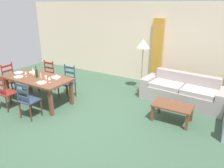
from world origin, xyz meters
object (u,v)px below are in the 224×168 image
at_px(coffee_cup_primary, 46,77).
at_px(wine_glass_far_right, 56,76).
at_px(dining_chair_head_west, 11,79).
at_px(standing_lamp, 143,47).
at_px(dining_chair_near_left, 5,92).
at_px(dining_chair_far_right, 68,82).
at_px(couch, 183,92).
at_px(wine_glass_near_right, 49,78).
at_px(dining_chair_near_right, 28,100).
at_px(wine_bottle, 37,73).
at_px(wine_glass_far_left, 33,71).
at_px(dining_chair_far_left, 47,76).
at_px(wine_glass_near_left, 26,73).
at_px(dining_table, 38,80).
at_px(coffee_table, 173,107).

bearing_deg(coffee_cup_primary, wine_glass_far_right, 20.43).
distance_m(dining_chair_head_west, standing_lamp, 4.10).
bearing_deg(dining_chair_near_left, coffee_cup_primary, 46.03).
relative_size(dining_chair_far_right, couch, 0.41).
xyz_separation_m(wine_glass_near_right, couch, (2.84, 2.24, -0.57)).
distance_m(dining_chair_near_right, standing_lamp, 3.57).
distance_m(wine_bottle, couch, 4.08).
bearing_deg(dining_chair_near_right, wine_bottle, 122.73).
xyz_separation_m(dining_chair_head_west, wine_glass_far_left, (0.89, 0.13, 0.38)).
bearing_deg(wine_glass_far_right, dining_chair_far_left, 149.07).
bearing_deg(wine_glass_far_right, wine_glass_near_right, -88.22).
xyz_separation_m(dining_chair_far_right, standing_lamp, (1.66, 1.58, 0.93)).
relative_size(wine_glass_far_left, coffee_cup_primary, 1.79).
bearing_deg(wine_glass_far_right, wine_glass_near_left, -164.47).
bearing_deg(wine_glass_far_left, dining_chair_far_right, 40.30).
bearing_deg(standing_lamp, dining_chair_far_left, -149.08).
xyz_separation_m(dining_chair_head_west, wine_glass_far_right, (1.77, 0.13, 0.38)).
height_order(wine_glass_far_right, couch, wine_glass_far_right).
xyz_separation_m(dining_chair_far_right, wine_bottle, (-0.42, -0.72, 0.39)).
height_order(dining_chair_far_right, wine_glass_far_left, dining_chair_far_right).
bearing_deg(dining_chair_far_left, dining_chair_near_left, -87.56).
relative_size(wine_glass_near_right, wine_glass_far_right, 1.00).
relative_size(dining_chair_head_west, couch, 0.41).
bearing_deg(dining_chair_head_west, coffee_cup_primary, 0.99).
xyz_separation_m(dining_table, dining_chair_head_west, (-1.19, -0.00, -0.19)).
bearing_deg(dining_chair_near_left, dining_table, 60.10).
relative_size(wine_glass_far_right, couch, 0.07).
bearing_deg(coffee_cup_primary, dining_table, -175.71).
xyz_separation_m(dining_chair_far_right, wine_glass_far_left, (-0.71, -0.60, 0.38)).
distance_m(dining_chair_near_right, wine_glass_far_left, 1.22).
xyz_separation_m(dining_chair_far_left, dining_chair_far_right, (0.90, -0.05, 0.00)).
distance_m(dining_chair_near_right, coffee_table, 3.45).
height_order(wine_bottle, wine_glass_far_right, wine_bottle).
relative_size(dining_chair_near_left, wine_bottle, 3.04).
bearing_deg(dining_chair_near_left, wine_glass_near_right, 30.77).
bearing_deg(coffee_table, couch, 92.84).
height_order(dining_chair_far_left, standing_lamp, standing_lamp).
distance_m(dining_chair_near_left, wine_glass_near_right, 1.24).
height_order(dining_chair_near_right, wine_glass_far_right, dining_chair_near_right).
distance_m(dining_table, dining_chair_far_right, 0.86).
relative_size(dining_table, standing_lamp, 1.16).
relative_size(wine_glass_far_right, coffee_cup_primary, 1.79).
relative_size(dining_table, dining_chair_far_left, 1.98).
bearing_deg(wine_glass_far_left, wine_bottle, -24.13).
distance_m(dining_table, wine_glass_far_right, 0.63).
xyz_separation_m(dining_chair_far_right, couch, (3.02, 1.39, -0.19)).
bearing_deg(wine_bottle, dining_chair_near_right, -57.27).
distance_m(wine_bottle, wine_glass_near_right, 0.62).
xyz_separation_m(dining_chair_head_west, wine_bottle, (1.18, 0.00, 0.39)).
bearing_deg(standing_lamp, coffee_table, -44.69).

